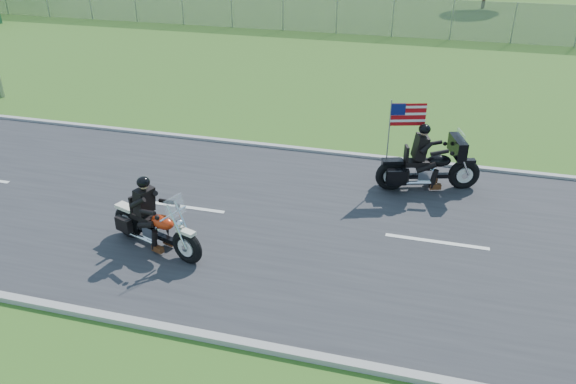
# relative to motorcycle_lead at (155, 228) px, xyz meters

# --- Properties ---
(ground) EXTENTS (420.00, 420.00, 0.00)m
(ground) POSITION_rel_motorcycle_lead_xyz_m (1.76, 1.76, -0.53)
(ground) COLOR #355119
(ground) RESTS_ON ground
(road) EXTENTS (120.00, 8.00, 0.04)m
(road) POSITION_rel_motorcycle_lead_xyz_m (1.76, 1.76, -0.51)
(road) COLOR #28282B
(road) RESTS_ON ground
(curb_north) EXTENTS (120.00, 0.18, 0.12)m
(curb_north) POSITION_rel_motorcycle_lead_xyz_m (1.76, 5.81, -0.48)
(curb_north) COLOR #9E9B93
(curb_north) RESTS_ON ground
(curb_south) EXTENTS (120.00, 0.18, 0.12)m
(curb_south) POSITION_rel_motorcycle_lead_xyz_m (1.76, -2.29, -0.48)
(curb_south) COLOR #9E9B93
(curb_south) RESTS_ON ground
(fence) EXTENTS (60.00, 0.03, 2.00)m
(fence) POSITION_rel_motorcycle_lead_xyz_m (-3.24, 21.76, 0.47)
(fence) COLOR gray
(fence) RESTS_ON ground
(motorcycle_lead) EXTENTS (2.41, 1.14, 1.68)m
(motorcycle_lead) POSITION_rel_motorcycle_lead_xyz_m (0.00, 0.00, 0.00)
(motorcycle_lead) COLOR black
(motorcycle_lead) RESTS_ON ground
(motorcycle_follow) EXTENTS (2.61, 1.24, 2.23)m
(motorcycle_follow) POSITION_rel_motorcycle_lead_xyz_m (5.40, 4.28, 0.08)
(motorcycle_follow) COLOR black
(motorcycle_follow) RESTS_ON ground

